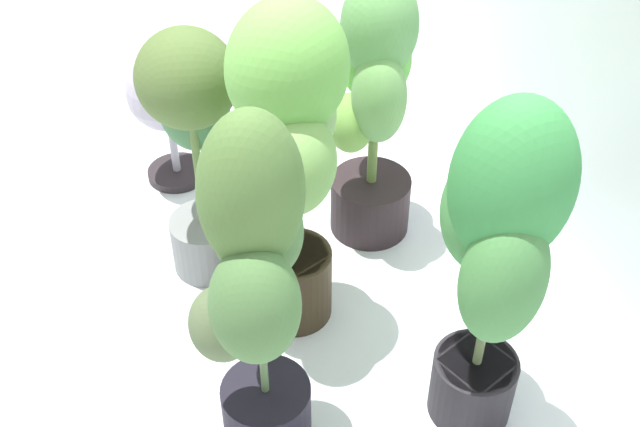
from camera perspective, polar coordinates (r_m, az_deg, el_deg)
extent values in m
plane|color=silver|center=(2.01, -3.96, -8.41)|extent=(8.00, 8.00, 0.00)
cylinder|color=black|center=(1.75, -3.78, -14.14)|extent=(0.19, 0.19, 0.18)
cylinder|color=#43291C|center=(1.69, -3.90, -12.54)|extent=(0.17, 0.17, 0.02)
cylinder|color=#58754A|center=(1.46, -4.43, -5.38)|extent=(0.02, 0.02, 0.59)
ellipsoid|color=#4A6C34|center=(1.31, -4.92, 1.47)|extent=(0.23, 0.24, 0.31)
ellipsoid|color=#4D7141|center=(1.47, -4.47, -1.22)|extent=(0.24, 0.24, 0.22)
ellipsoid|color=#486E3B|center=(1.36, -4.65, -6.53)|extent=(0.22, 0.22, 0.24)
ellipsoid|color=#51623F|center=(1.49, -6.98, -7.79)|extent=(0.14, 0.14, 0.16)
cylinder|color=#342819|center=(1.99, -1.86, -4.92)|extent=(0.19, 0.19, 0.20)
cylinder|color=#46321B|center=(1.92, -1.92, -3.00)|extent=(0.17, 0.17, 0.02)
cylinder|color=#5B7246|center=(1.74, -2.13, 4.07)|extent=(0.02, 0.02, 0.57)
ellipsoid|color=#6DB24D|center=(1.62, -2.32, 10.30)|extent=(0.30, 0.32, 0.30)
ellipsoid|color=#7FA761|center=(1.75, -1.96, 7.15)|extent=(0.27, 0.26, 0.23)
ellipsoid|color=#7BAA58|center=(1.64, -1.90, 3.59)|extent=(0.27, 0.27, 0.23)
ellipsoid|color=#7ABA5B|center=(1.75, -3.64, 2.00)|extent=(0.21, 0.20, 0.21)
cylinder|color=black|center=(2.24, 3.59, 0.74)|extent=(0.22, 0.22, 0.16)
cylinder|color=#48351F|center=(2.20, 3.67, 2.24)|extent=(0.20, 0.20, 0.02)
cylinder|color=olive|center=(2.04, 3.98, 8.21)|extent=(0.03, 0.03, 0.53)
ellipsoid|color=#64A159|center=(1.94, 4.26, 13.20)|extent=(0.24, 0.24, 0.27)
ellipsoid|color=#65B84A|center=(2.07, 3.96, 10.82)|extent=(0.21, 0.21, 0.22)
ellipsoid|color=#6BA157|center=(1.96, 4.22, 8.24)|extent=(0.17, 0.16, 0.25)
ellipsoid|color=#73A648|center=(2.04, 2.20, 6.47)|extent=(0.16, 0.15, 0.16)
cylinder|color=slate|center=(2.15, -8.04, -2.07)|extent=(0.19, 0.19, 0.15)
cylinder|color=#463018|center=(2.10, -8.22, -0.66)|extent=(0.17, 0.17, 0.02)
cylinder|color=#5E783F|center=(1.95, -8.90, 4.85)|extent=(0.02, 0.02, 0.48)
ellipsoid|color=#4D6531|center=(1.85, -9.47, 9.46)|extent=(0.31, 0.32, 0.24)
ellipsoid|color=#406D43|center=(1.98, -8.96, 7.56)|extent=(0.25, 0.25, 0.23)
cylinder|color=black|center=(1.83, 10.79, -11.92)|extent=(0.18, 0.18, 0.16)
cylinder|color=#492A21|center=(1.78, 11.08, -10.45)|extent=(0.17, 0.17, 0.02)
cylinder|color=#617348|center=(1.57, 12.38, -3.89)|extent=(0.02, 0.02, 0.55)
ellipsoid|color=#378943|center=(1.44, 13.54, 2.12)|extent=(0.24, 0.26, 0.35)
ellipsoid|color=#468747|center=(1.59, 11.87, 0.06)|extent=(0.20, 0.18, 0.28)
ellipsoid|color=#447E41|center=(1.49, 12.92, -4.58)|extent=(0.21, 0.23, 0.30)
cylinder|color=#282125|center=(2.50, -10.11, 2.89)|extent=(0.18, 0.18, 0.03)
cylinder|color=#A098AA|center=(2.45, -10.37, 4.64)|extent=(0.02, 0.02, 0.16)
sphere|color=#A098AA|center=(2.34, -10.93, 8.52)|extent=(0.27, 0.27, 0.23)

